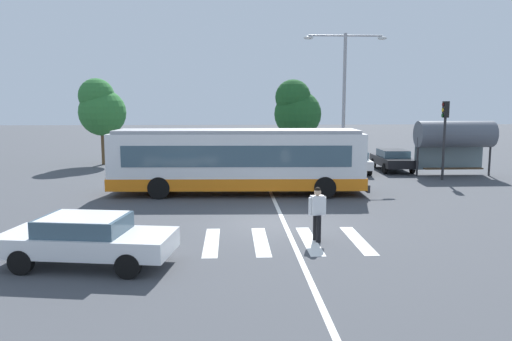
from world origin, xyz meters
name	(u,v)px	position (x,y,z in m)	size (l,w,h in m)	color
ground_plane	(277,223)	(0.00, 0.00, 0.00)	(160.00, 160.00, 0.00)	#424449
city_transit_bus	(238,161)	(-1.34, 5.82, 1.59)	(12.02, 3.01, 3.06)	black
pedestrian_crossing_street	(317,211)	(1.01, -2.38, 0.97)	(0.57, 0.42, 1.72)	black
foreground_sedan	(87,238)	(-5.48, -4.39, 0.77)	(4.73, 2.50, 1.35)	black
parked_car_silver	(180,160)	(-4.84, 13.49, 0.77)	(1.94, 4.54, 1.35)	black
parked_car_teal	(226,161)	(-2.00, 12.88, 0.77)	(1.97, 4.55, 1.35)	black
parked_car_charcoal	(266,161)	(0.49, 12.74, 0.77)	(1.92, 4.52, 1.35)	black
parked_car_blue	(311,160)	(3.35, 13.00, 0.77)	(2.05, 4.59, 1.35)	black
parked_car_white	(352,160)	(5.88, 12.84, 0.77)	(2.18, 4.63, 1.35)	black
parked_car_black	(392,159)	(8.63, 13.41, 0.77)	(2.00, 4.56, 1.35)	black
traffic_light_far_corner	(445,127)	(10.20, 9.50, 2.96)	(0.33, 0.32, 4.39)	#28282B
bus_stop_shelter	(455,135)	(11.46, 10.93, 2.42)	(4.48, 1.54, 3.25)	#28282B
twin_arm_street_lamp	(344,87)	(5.23, 12.60, 5.26)	(5.05, 0.32, 8.42)	#939399
background_tree_left	(101,108)	(-10.67, 17.64, 3.95)	(3.24, 3.24, 5.98)	brown
background_tree_right	(296,109)	(3.20, 19.22, 3.83)	(3.50, 3.50, 6.01)	brown
crosswalk_painted_stripes	(261,241)	(-0.74, -2.34, 0.00)	(6.59, 3.25, 0.01)	silver
lane_center_line	(279,211)	(0.25, 2.00, 0.00)	(0.16, 24.00, 0.01)	silver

